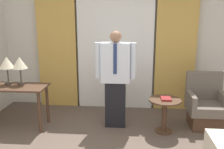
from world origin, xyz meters
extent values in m
cube|color=silver|center=(0.00, 2.78, 1.35)|extent=(10.00, 0.06, 2.70)
cube|color=white|center=(0.00, 2.65, 1.29)|extent=(1.52, 0.06, 2.58)
cube|color=gold|center=(-1.19, 2.65, 1.29)|extent=(0.79, 0.06, 2.58)
cube|color=gold|center=(1.19, 2.65, 1.29)|extent=(0.79, 0.06, 2.58)
cube|color=#4C3323|center=(-1.67, 1.57, 0.71)|extent=(1.16, 0.51, 0.03)
cylinder|color=#4C3323|center=(-1.15, 1.37, 0.35)|extent=(0.05, 0.05, 0.70)
cylinder|color=#4C3323|center=(-1.15, 1.77, 0.35)|extent=(0.05, 0.05, 0.70)
cylinder|color=#4C4238|center=(-1.79, 1.68, 0.75)|extent=(0.13, 0.13, 0.04)
cylinder|color=#4C4238|center=(-1.79, 1.68, 0.89)|extent=(0.02, 0.02, 0.24)
cone|color=beige|center=(-1.79, 1.68, 1.11)|extent=(0.25, 0.25, 0.20)
cylinder|color=#4C4238|center=(-1.56, 1.68, 0.75)|extent=(0.13, 0.13, 0.04)
cylinder|color=#4C4238|center=(-1.56, 1.68, 0.89)|extent=(0.02, 0.02, 0.24)
cone|color=beige|center=(-1.56, 1.68, 1.11)|extent=(0.25, 0.25, 0.20)
cube|color=black|center=(0.07, 1.73, 0.40)|extent=(0.35, 0.18, 0.80)
cube|color=silver|center=(0.07, 1.73, 1.13)|extent=(0.48, 0.22, 0.66)
cube|color=navy|center=(0.07, 1.61, 1.21)|extent=(0.06, 0.01, 0.50)
cylinder|color=silver|center=(-0.23, 1.73, 1.16)|extent=(0.11, 0.11, 0.60)
cylinder|color=silver|center=(0.36, 1.73, 1.16)|extent=(0.11, 0.11, 0.60)
sphere|color=#936B51|center=(0.07, 1.73, 1.56)|extent=(0.19, 0.19, 0.19)
cube|color=#4C3323|center=(1.62, 1.81, 0.13)|extent=(0.53, 0.50, 0.27)
cube|color=#665B51|center=(1.62, 1.81, 0.35)|extent=(0.62, 0.59, 0.16)
cube|color=#665B51|center=(1.62, 2.07, 0.68)|extent=(0.62, 0.10, 0.50)
cube|color=#665B51|center=(1.35, 1.81, 0.52)|extent=(0.08, 0.59, 0.18)
cube|color=#665B51|center=(1.90, 1.81, 0.52)|extent=(0.08, 0.59, 0.18)
cylinder|color=#4C3323|center=(0.88, 1.56, 0.01)|extent=(0.29, 0.29, 0.02)
cylinder|color=#4C3323|center=(0.88, 1.56, 0.27)|extent=(0.08, 0.08, 0.54)
cylinder|color=#4C3323|center=(0.88, 1.56, 0.56)|extent=(0.52, 0.52, 0.02)
cube|color=maroon|center=(0.90, 1.55, 0.58)|extent=(0.16, 0.20, 0.03)
camera|label=1|loc=(0.34, -2.32, 1.92)|focal=40.00mm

